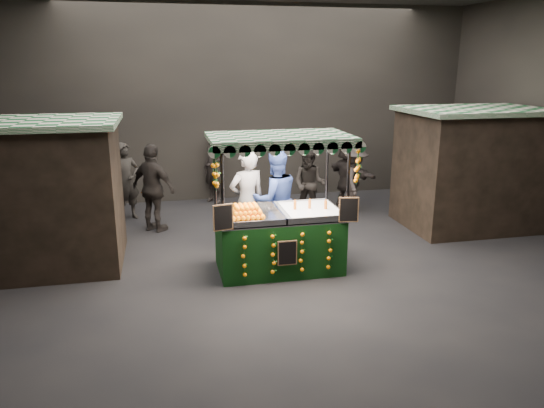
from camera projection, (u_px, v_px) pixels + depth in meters
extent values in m
plane|color=black|center=(293.00, 265.00, 9.20)|extent=(12.00, 12.00, 0.00)
cube|color=black|center=(246.00, 104.00, 13.24)|extent=(12.00, 0.10, 5.00)
cube|color=black|center=(463.00, 205.00, 3.83)|extent=(12.00, 0.10, 5.00)
cube|color=black|center=(35.00, 198.00, 8.91)|extent=(2.80, 2.00, 2.50)
cube|color=#0F4820|center=(26.00, 123.00, 8.57)|extent=(3.00, 2.20, 0.10)
cube|color=black|center=(471.00, 170.00, 11.18)|extent=(2.80, 2.00, 2.50)
cube|color=#0F4820|center=(477.00, 110.00, 10.83)|extent=(3.00, 2.20, 0.10)
cube|color=black|center=(279.00, 243.00, 8.93)|extent=(2.11, 1.15, 0.96)
cube|color=#B2B4B9|center=(279.00, 216.00, 8.79)|extent=(2.11, 1.15, 0.04)
cylinder|color=black|center=(223.00, 219.00, 8.02)|extent=(0.05, 0.05, 2.30)
cylinder|color=black|center=(347.00, 212.00, 8.44)|extent=(0.05, 0.05, 2.30)
cylinder|color=black|center=(216.00, 201.00, 9.05)|extent=(0.05, 0.05, 2.30)
cylinder|color=black|center=(326.00, 195.00, 9.47)|extent=(0.05, 0.05, 2.30)
cube|color=#0F4820|center=(279.00, 137.00, 8.43)|extent=(2.35, 1.39, 0.08)
cube|color=silver|center=(311.00, 211.00, 8.90)|extent=(0.94, 1.04, 0.08)
cube|color=black|center=(223.00, 217.00, 7.96)|extent=(0.32, 0.09, 0.42)
cube|color=black|center=(349.00, 210.00, 8.38)|extent=(0.32, 0.09, 0.42)
cube|color=black|center=(287.00, 253.00, 8.34)|extent=(0.33, 0.02, 0.42)
imported|color=slate|center=(247.00, 201.00, 9.70)|extent=(0.82, 0.65, 1.97)
imported|color=navy|center=(275.00, 200.00, 9.81)|extent=(1.05, 0.87, 1.96)
imported|color=#292521|center=(126.00, 181.00, 11.71)|extent=(0.78, 0.71, 1.79)
imported|color=black|center=(309.00, 184.00, 11.81)|extent=(1.00, 0.94, 1.63)
imported|color=black|center=(154.00, 188.00, 10.86)|extent=(1.14, 1.08, 1.90)
imported|color=#2D2624|center=(355.00, 179.00, 12.35)|extent=(0.98, 1.19, 1.60)
imported|color=black|center=(60.00, 187.00, 11.56)|extent=(0.91, 0.72, 1.63)
imported|color=black|center=(348.00, 175.00, 12.53)|extent=(0.97, 1.69, 1.74)
imported|color=black|center=(214.00, 168.00, 13.10)|extent=(0.73, 0.79, 1.82)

